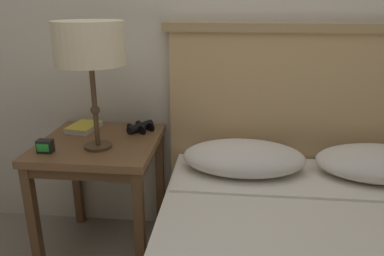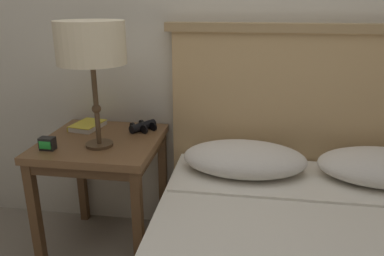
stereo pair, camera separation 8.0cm
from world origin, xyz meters
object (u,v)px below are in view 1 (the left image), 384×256
Objects in this scene: table_lamp at (89,46)px; alarm_clock at (45,146)px; binoculars_pair at (140,127)px; nightstand at (100,156)px; book_on_nightstand at (84,127)px.

table_lamp is 8.33× the size of alarm_clock.
table_lamp reaches higher than binoculars_pair.
nightstand is 4.11× the size of binoculars_pair.
binoculars_pair is at bearing 60.04° from table_lamp.
nightstand is 0.23m from book_on_nightstand.
binoculars_pair reaches higher than book_on_nightstand.
alarm_clock is at bearing -137.46° from binoculars_pair.
nightstand is 0.28m from alarm_clock.
alarm_clock is (-0.19, -0.17, 0.12)m from nightstand.
table_lamp is at bearing -72.12° from nightstand.
book_on_nightstand is at bearing -177.88° from binoculars_pair.
alarm_clock is (-0.22, -0.08, -0.45)m from table_lamp.
book_on_nightstand is 1.31× the size of binoculars_pair.
nightstand is at bearing -136.68° from binoculars_pair.
table_lamp is (0.03, -0.09, 0.56)m from nightstand.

